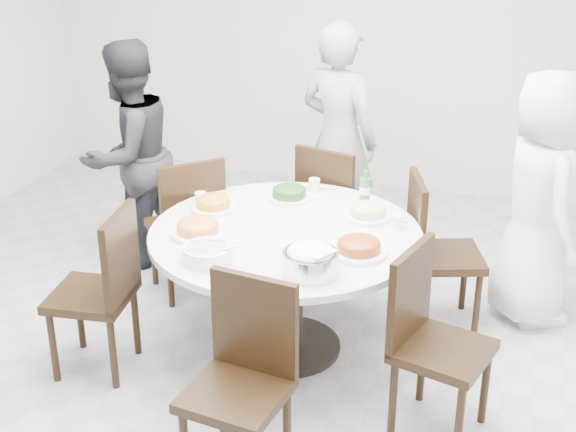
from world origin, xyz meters
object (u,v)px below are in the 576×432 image
(chair_n, at_px, (338,210))
(beverage_bottle, at_px, (365,188))
(dining_table, at_px, (286,291))
(diner_right, at_px, (540,199))
(diner_middle, at_px, (339,139))
(soup_bowl, at_px, (208,253))
(chair_nw, at_px, (185,224))
(chair_se, at_px, (444,347))
(diner_left, at_px, (129,156))
(chair_ne, at_px, (446,253))
(chair_s, at_px, (235,390))
(chair_sw, at_px, (91,292))
(rice_bowl, at_px, (311,263))

(chair_n, distance_m, beverage_bottle, 0.69)
(dining_table, height_order, diner_right, diner_right)
(diner_middle, relative_size, soup_bowl, 6.54)
(chair_nw, relative_size, chair_se, 1.00)
(chair_n, bearing_deg, diner_left, 24.40)
(chair_n, bearing_deg, chair_ne, 165.69)
(diner_left, bearing_deg, chair_s, 57.16)
(chair_n, height_order, soup_bowl, chair_n)
(diner_left, bearing_deg, soup_bowl, 60.35)
(chair_ne, height_order, chair_n, same)
(chair_n, relative_size, chair_nw, 1.00)
(chair_ne, distance_m, diner_left, 2.22)
(chair_sw, height_order, soup_bowl, chair_sw)
(chair_s, bearing_deg, soup_bowl, 129.04)
(chair_s, relative_size, diner_left, 0.61)
(dining_table, height_order, chair_s, chair_s)
(chair_sw, relative_size, soup_bowl, 3.76)
(chair_ne, relative_size, chair_n, 1.00)
(soup_bowl, bearing_deg, chair_sw, -177.94)
(chair_se, bearing_deg, soup_bowl, 104.94)
(dining_table, relative_size, diner_middle, 0.91)
(diner_right, distance_m, diner_middle, 1.50)
(chair_sw, xyz_separation_m, diner_left, (-0.40, 1.28, 0.31))
(diner_right, bearing_deg, diner_left, 68.23)
(chair_sw, bearing_deg, chair_nw, 166.58)
(chair_nw, height_order, beverage_bottle, beverage_bottle)
(chair_ne, xyz_separation_m, rice_bowl, (-0.57, -0.99, 0.33))
(diner_left, xyz_separation_m, rice_bowl, (1.61, -1.25, 0.03))
(chair_s, distance_m, diner_middle, 2.55)
(chair_ne, bearing_deg, chair_n, 41.26)
(beverage_bottle, bearing_deg, chair_n, 118.11)
(dining_table, xyz_separation_m, chair_n, (0.07, 1.00, 0.10))
(chair_nw, xyz_separation_m, diner_left, (-0.53, 0.31, 0.31))
(soup_bowl, bearing_deg, chair_n, 76.70)
(chair_nw, bearing_deg, diner_right, 145.45)
(soup_bowl, bearing_deg, chair_se, -1.47)
(diner_right, distance_m, diner_left, 2.68)
(diner_left, bearing_deg, chair_ne, 102.92)
(diner_middle, distance_m, soup_bowl, 1.90)
(chair_sw, distance_m, chair_se, 1.89)
(chair_ne, distance_m, beverage_bottle, 0.63)
(diner_left, bearing_deg, rice_bowl, 71.98)
(rice_bowl, bearing_deg, chair_s, -104.29)
(chair_ne, distance_m, chair_se, 1.03)
(rice_bowl, bearing_deg, chair_n, 97.62)
(dining_table, relative_size, chair_sw, 1.58)
(chair_nw, relative_size, diner_right, 0.61)
(dining_table, relative_size, chair_se, 1.58)
(rice_bowl, height_order, soup_bowl, rice_bowl)
(chair_se, relative_size, diner_right, 0.61)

